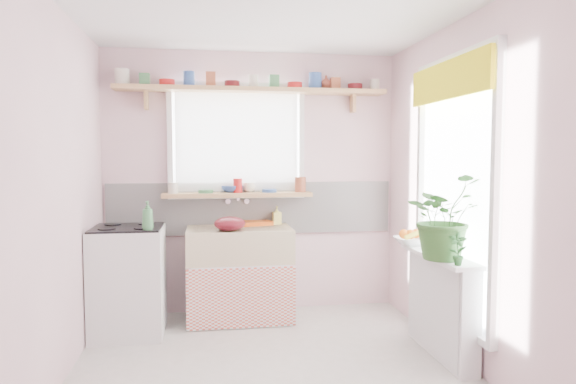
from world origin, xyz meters
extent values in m
plane|color=silver|center=(0.00, 0.00, 0.00)|extent=(3.20, 3.20, 0.00)
plane|color=white|center=(0.00, 0.00, 2.50)|extent=(3.20, 3.20, 0.00)
plane|color=#FAD1D6|center=(0.00, 1.60, 1.25)|extent=(2.80, 0.00, 2.80)
plane|color=#FAD1D6|center=(0.00, -1.60, 1.25)|extent=(2.80, 0.00, 2.80)
plane|color=#FAD1D6|center=(-1.40, 0.00, 1.25)|extent=(0.00, 3.20, 3.20)
plane|color=#FAD1D6|center=(1.40, 0.00, 1.25)|extent=(0.00, 3.20, 3.20)
cube|color=white|center=(0.00, 1.59, 1.00)|extent=(2.74, 0.03, 0.50)
cube|color=pink|center=(0.00, 1.58, 0.80)|extent=(2.74, 0.02, 0.12)
cube|color=white|center=(-0.15, 1.60, 1.65)|extent=(1.20, 0.01, 1.00)
cube|color=white|center=(-0.15, 1.53, 1.65)|extent=(1.15, 0.02, 0.95)
cube|color=white|center=(1.40, 0.20, 1.25)|extent=(0.01, 1.10, 1.90)
cube|color=yellow|center=(1.31, 0.20, 2.06)|extent=(0.03, 1.20, 0.28)
cube|color=white|center=(-0.15, 1.30, 0.28)|extent=(0.85, 0.55, 0.55)
cube|color=#DC5640|center=(-0.15, 1.02, 0.28)|extent=(0.95, 0.02, 0.53)
cube|color=beige|center=(-0.15, 1.30, 0.70)|extent=(0.95, 0.55, 0.30)
cylinder|color=silver|center=(-0.15, 1.55, 1.10)|extent=(0.03, 0.22, 0.03)
cube|color=white|center=(-1.10, 1.05, 0.45)|extent=(0.58, 0.58, 0.90)
cube|color=black|center=(-1.10, 1.05, 0.91)|extent=(0.56, 0.56, 0.02)
cylinder|color=black|center=(-1.24, 0.91, 0.92)|extent=(0.14, 0.14, 0.01)
cylinder|color=black|center=(-0.96, 0.91, 0.92)|extent=(0.14, 0.14, 0.01)
cylinder|color=black|center=(-1.24, 1.19, 0.92)|extent=(0.14, 0.14, 0.01)
cylinder|color=black|center=(-0.96, 1.19, 0.92)|extent=(0.14, 0.14, 0.01)
cube|color=white|center=(1.30, 0.20, 0.38)|extent=(0.15, 0.90, 0.75)
cube|color=white|center=(1.27, 0.20, 0.76)|extent=(0.22, 0.95, 0.03)
cube|color=tan|center=(-0.15, 1.48, 1.14)|extent=(1.40, 0.22, 0.04)
cube|color=tan|center=(0.00, 1.47, 2.12)|extent=(2.52, 0.24, 0.04)
cylinder|color=silver|center=(-1.18, 1.47, 2.20)|extent=(0.11, 0.11, 0.12)
cylinder|color=#3F7F4C|center=(-0.98, 1.47, 2.20)|extent=(0.11, 0.11, 0.12)
cylinder|color=red|center=(-0.79, 1.47, 2.17)|extent=(0.11, 0.11, 0.06)
cylinder|color=#3359A5|center=(-0.59, 1.47, 2.20)|extent=(0.11, 0.11, 0.12)
cylinder|color=#A55133|center=(-0.39, 1.47, 2.20)|extent=(0.11, 0.11, 0.12)
cylinder|color=#590F14|center=(-0.20, 1.47, 2.17)|extent=(0.11, 0.11, 0.06)
cylinder|color=silver|center=(0.00, 1.47, 2.20)|extent=(0.11, 0.11, 0.12)
cylinder|color=#3F7F4C|center=(0.20, 1.47, 2.20)|extent=(0.11, 0.11, 0.12)
cylinder|color=red|center=(0.39, 1.47, 2.17)|extent=(0.11, 0.11, 0.06)
cylinder|color=#3359A5|center=(0.59, 1.47, 2.20)|extent=(0.11, 0.11, 0.12)
cylinder|color=#A55133|center=(0.79, 1.47, 2.20)|extent=(0.11, 0.11, 0.12)
cylinder|color=#590F14|center=(0.98, 1.47, 2.17)|extent=(0.11, 0.11, 0.06)
cylinder|color=silver|center=(1.18, 1.47, 2.20)|extent=(0.11, 0.11, 0.12)
cylinder|color=silver|center=(-0.77, 1.48, 1.22)|extent=(0.11, 0.11, 0.12)
cylinder|color=#3F7F4C|center=(-0.46, 1.48, 1.22)|extent=(0.11, 0.11, 0.12)
cylinder|color=red|center=(-0.15, 1.48, 1.19)|extent=(0.11, 0.11, 0.06)
cylinder|color=#3359A5|center=(0.16, 1.48, 1.22)|extent=(0.11, 0.11, 0.12)
cylinder|color=#A55133|center=(0.47, 1.48, 1.22)|extent=(0.11, 0.11, 0.12)
cube|color=orange|center=(-0.03, 1.50, 0.87)|extent=(0.43, 0.36, 0.04)
ellipsoid|color=#5D1019|center=(-0.24, 1.13, 0.91)|extent=(0.29, 0.29, 0.13)
imported|color=#336629|center=(1.21, 0.02, 1.08)|extent=(0.67, 0.63, 0.61)
imported|color=white|center=(1.21, 0.60, 0.81)|extent=(0.27, 0.27, 0.07)
imported|color=#276228|center=(1.21, -0.20, 0.89)|extent=(0.14, 0.12, 0.22)
imported|color=#FFF571|center=(0.22, 1.50, 0.94)|extent=(0.08, 0.08, 0.17)
imported|color=white|center=(-0.04, 1.54, 1.21)|extent=(0.12, 0.12, 0.09)
imported|color=#2E4C97|center=(-0.20, 1.54, 1.19)|extent=(0.22, 0.22, 0.06)
imported|color=#9C4130|center=(0.71, 1.53, 2.21)|extent=(0.18, 0.18, 0.14)
imported|color=#458B52|center=(-0.91, 0.83, 1.03)|extent=(0.11, 0.11, 0.23)
sphere|color=orange|center=(1.21, 0.60, 0.86)|extent=(0.08, 0.08, 0.08)
sphere|color=orange|center=(1.27, 0.63, 0.86)|extent=(0.08, 0.08, 0.08)
sphere|color=orange|center=(1.16, 0.62, 0.86)|extent=(0.08, 0.08, 0.08)
cylinder|color=yellow|center=(1.23, 0.55, 0.87)|extent=(0.18, 0.04, 0.10)
camera|label=1|loc=(-0.44, -3.36, 1.50)|focal=32.00mm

